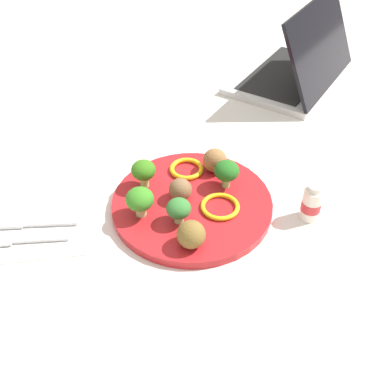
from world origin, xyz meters
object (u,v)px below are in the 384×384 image
(meatball_back_left, at_px, (191,235))
(meatball_far_rim, at_px, (180,190))
(meatball_near_rim, at_px, (215,160))
(knife, at_px, (30,223))
(broccoli_floret_mid_left, at_px, (179,209))
(broccoli_floret_front_right, at_px, (143,171))
(pepper_ring_near_rim, at_px, (220,207))
(pepper_ring_front_right, at_px, (185,169))
(broccoli_floret_front_left, at_px, (227,171))
(broccoli_floret_back_left, at_px, (140,200))
(napkin, at_px, (34,233))
(plate, at_px, (192,204))
(laptop, at_px, (297,68))
(fork, at_px, (27,239))
(yogurt_bottle, at_px, (312,203))

(meatball_back_left, height_order, meatball_far_rim, meatball_back_left)
(meatball_back_left, height_order, meatball_near_rim, same)
(meatball_far_rim, bearing_deg, knife, 5.02)
(broccoli_floret_mid_left, distance_m, meatball_back_left, 0.06)
(broccoli_floret_front_right, height_order, knife, broccoli_floret_front_right)
(knife, bearing_deg, broccoli_floret_mid_left, 172.26)
(broccoli_floret_front_right, bearing_deg, pepper_ring_near_rim, 149.01)
(knife, bearing_deg, pepper_ring_front_right, -160.24)
(broccoli_floret_front_right, relative_size, meatball_back_left, 1.17)
(broccoli_floret_front_right, relative_size, broccoli_floret_front_left, 1.01)
(meatball_near_rim, bearing_deg, pepper_ring_front_right, -3.76)
(pepper_ring_near_rim, distance_m, knife, 0.32)
(broccoli_floret_back_left, distance_m, knife, 0.19)
(meatball_back_left, xyz_separation_m, napkin, (0.25, -0.07, -0.04))
(broccoli_floret_mid_left, relative_size, meatball_far_rim, 1.13)
(meatball_back_left, bearing_deg, plate, -97.69)
(broccoli_floret_back_left, relative_size, napkin, 0.31)
(plate, distance_m, broccoli_floret_back_left, 0.10)
(laptop, bearing_deg, meatball_far_rim, 51.67)
(broccoli_floret_back_left, bearing_deg, meatball_back_left, 134.09)
(pepper_ring_front_right, bearing_deg, meatball_back_left, 86.57)
(broccoli_floret_front_left, height_order, meatball_near_rim, broccoli_floret_front_left)
(broccoli_floret_front_right, xyz_separation_m, fork, (0.20, 0.10, -0.04))
(broccoli_floret_front_left, height_order, knife, broccoli_floret_front_left)
(pepper_ring_front_right, height_order, laptop, laptop)
(pepper_ring_front_right, height_order, knife, pepper_ring_front_right)
(pepper_ring_near_rim, bearing_deg, laptop, -120.57)
(broccoli_floret_front_right, bearing_deg, broccoli_floret_front_left, 172.83)
(yogurt_bottle, relative_size, laptop, 0.18)
(broccoli_floret_front_left, distance_m, pepper_ring_front_right, 0.09)
(plate, relative_size, pepper_ring_near_rim, 4.16)
(plate, bearing_deg, napkin, 6.90)
(laptop, bearing_deg, broccoli_floret_mid_left, 54.43)
(broccoli_floret_front_right, xyz_separation_m, meatball_back_left, (-0.07, 0.15, -0.01))
(knife, height_order, yogurt_bottle, yogurt_bottle)
(napkin, height_order, fork, fork)
(pepper_ring_near_rim, distance_m, pepper_ring_front_right, 0.12)
(pepper_ring_near_rim, relative_size, knife, 0.46)
(broccoli_floret_front_left, distance_m, meatball_far_rim, 0.09)
(broccoli_floret_back_left, distance_m, napkin, 0.18)
(meatball_near_rim, relative_size, pepper_ring_near_rim, 0.67)
(broccoli_floret_front_right, bearing_deg, broccoli_floret_mid_left, 118.13)
(plate, height_order, broccoli_floret_front_left, broccoli_floret_front_left)
(broccoli_floret_front_left, relative_size, meatball_far_rim, 1.31)
(broccoli_floret_front_right, bearing_deg, laptop, -136.04)
(meatball_near_rim, distance_m, pepper_ring_front_right, 0.06)
(yogurt_bottle, xyz_separation_m, laptop, (-0.12, -0.48, 0.01))
(pepper_ring_front_right, bearing_deg, plate, 91.76)
(yogurt_bottle, bearing_deg, meatball_back_left, 14.20)
(yogurt_bottle, distance_m, laptop, 0.49)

